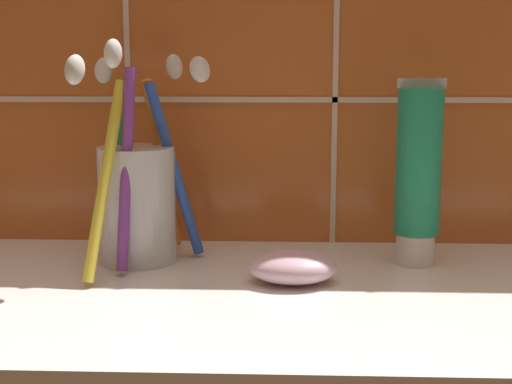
% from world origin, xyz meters
% --- Properties ---
extents(sink_counter, '(0.76, 0.30, 0.02)m').
position_xyz_m(sink_counter, '(0.00, 0.00, 0.01)').
color(sink_counter, white).
rests_on(sink_counter, ground).
extents(tile_wall_backsplash, '(0.86, 0.02, 0.40)m').
position_xyz_m(tile_wall_backsplash, '(0.00, 0.15, 0.20)').
color(tile_wall_backsplash, '#C6662D').
rests_on(tile_wall_backsplash, ground).
extents(toothbrush_cup, '(0.11, 0.15, 0.19)m').
position_xyz_m(toothbrush_cup, '(-0.15, 0.07, 0.08)').
color(toothbrush_cup, silver).
rests_on(toothbrush_cup, sink_counter).
extents(toothpaste_tube, '(0.04, 0.04, 0.15)m').
position_xyz_m(toothpaste_tube, '(0.08, 0.07, 0.10)').
color(toothpaste_tube, white).
rests_on(toothpaste_tube, sink_counter).
extents(soap_bar, '(0.07, 0.05, 0.02)m').
position_xyz_m(soap_bar, '(-0.02, 0.02, 0.03)').
color(soap_bar, '#DBB2C6').
rests_on(soap_bar, sink_counter).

